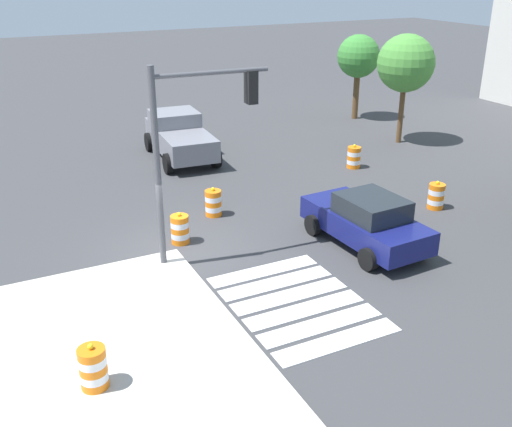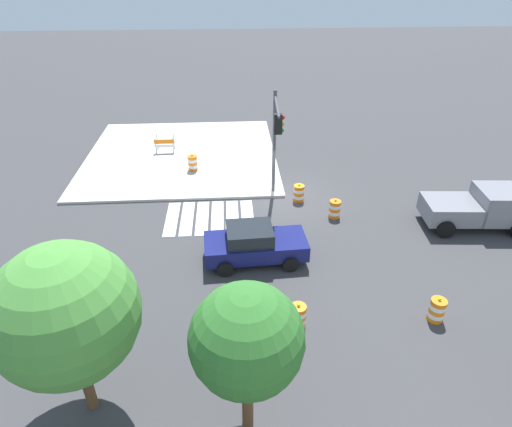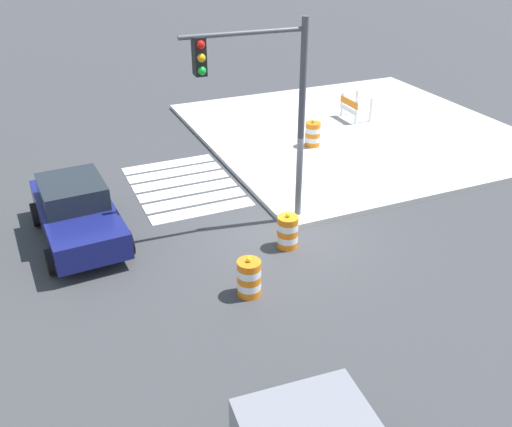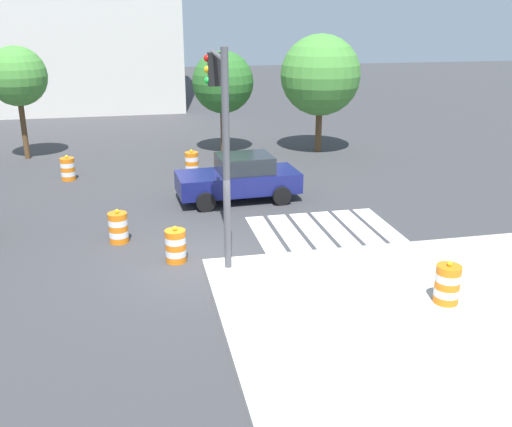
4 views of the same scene
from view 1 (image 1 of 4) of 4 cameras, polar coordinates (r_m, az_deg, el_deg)
name	(u,v)px [view 1 (image 1 of 4)]	position (r m, az deg, el deg)	size (l,w,h in m)	color
ground_plane	(177,254)	(17.85, -7.61, -3.85)	(120.00, 120.00, 0.00)	#38383A
crosswalk_stripes	(297,303)	(15.31, 3.94, -8.55)	(4.35, 3.20, 0.02)	silver
sports_car	(366,221)	(18.20, 10.56, -0.67)	(4.39, 2.32, 1.63)	navy
pickup_truck	(178,135)	(26.51, -7.46, 7.46)	(5.28, 2.64, 1.92)	slate
traffic_barrel_near_corner	(180,229)	(18.33, -7.32, -1.51)	(0.56, 0.56, 1.02)	orange
traffic_barrel_crosswalk_end	(354,157)	(25.29, 9.38, 5.35)	(0.56, 0.56, 1.02)	orange
traffic_barrel_median_near	(436,196)	(21.68, 16.92, 1.60)	(0.56, 0.56, 1.02)	orange
traffic_barrel_median_far	(213,203)	(20.21, -4.12, 1.02)	(0.56, 0.56, 1.02)	orange
traffic_barrel_on_sidewalk	(93,368)	(12.56, -15.38, -14.10)	(0.56, 0.56, 1.02)	orange
traffic_light_pole	(197,129)	(16.05, -5.74, 8.12)	(0.48, 3.29, 5.50)	#4C4C51
street_tree_streetside_near	(406,64)	(28.78, 14.20, 13.79)	(2.63, 2.63, 5.05)	brown
street_tree_corner_lot	(358,57)	(33.11, 9.82, 14.60)	(2.26, 2.26, 4.50)	brown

